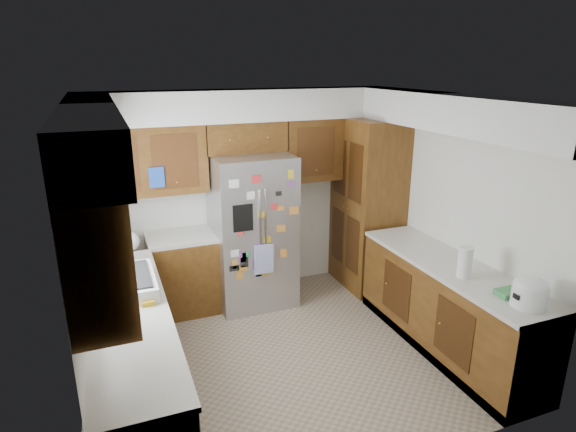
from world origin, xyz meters
The scene contains 12 objects.
floor centered at (0.00, 0.00, 0.00)m, with size 3.60×3.60×0.00m, color tan.
room_shell centered at (-0.11, 0.36, 1.82)m, with size 3.64×3.24×2.52m.
left_counter_run centered at (-1.36, 0.03, 0.43)m, with size 1.36×3.20×0.92m.
right_counter_run centered at (1.50, -0.47, 0.42)m, with size 0.63×2.25×0.92m.
pantry centered at (1.50, 1.15, 1.07)m, with size 0.60×0.90×2.15m, color #492A0E.
fridge centered at (0.00, 1.20, 0.90)m, with size 0.90×0.79×1.80m.
bridge_cabinet centered at (0.00, 1.43, 1.98)m, with size 0.96×0.34×0.35m, color #492A0E.
fridge_top_items centered at (-0.06, 1.42, 2.29)m, with size 0.65×0.35×0.31m.
sink_assembly centered at (-1.50, 0.10, 0.99)m, with size 0.52×0.74×0.37m.
left_counter_clutter centered at (-1.45, 0.83, 1.05)m, with size 0.34×0.82×0.38m.
rice_cooker centered at (1.50, -1.38, 1.05)m, with size 0.29×0.28×0.24m.
paper_towel centered at (1.40, -0.75, 1.06)m, with size 0.13×0.13×0.29m, color white.
Camera 1 is at (-1.56, -3.89, 2.79)m, focal length 30.00 mm.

